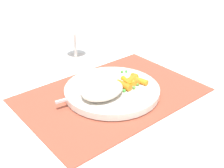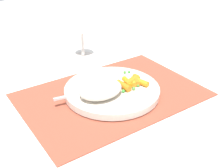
% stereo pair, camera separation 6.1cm
% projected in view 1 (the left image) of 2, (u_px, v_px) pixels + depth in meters
% --- Properties ---
extents(ground_plane, '(2.40, 2.40, 0.00)m').
position_uv_depth(ground_plane, '(112.00, 95.00, 0.75)').
color(ground_plane, white).
extents(placemat, '(0.45, 0.31, 0.01)m').
position_uv_depth(placemat, '(112.00, 94.00, 0.75)').
color(placemat, '#9E4733').
rests_on(placemat, ground_plane).
extents(plate, '(0.24, 0.24, 0.02)m').
position_uv_depth(plate, '(112.00, 90.00, 0.75)').
color(plate, silver).
rests_on(plate, placemat).
extents(rice_mound, '(0.11, 0.08, 0.04)m').
position_uv_depth(rice_mound, '(102.00, 90.00, 0.70)').
color(rice_mound, beige).
rests_on(rice_mound, plate).
extents(carrot_portion, '(0.07, 0.07, 0.02)m').
position_uv_depth(carrot_portion, '(131.00, 81.00, 0.76)').
color(carrot_portion, orange).
rests_on(carrot_portion, plate).
extents(pea_scatter, '(0.09, 0.09, 0.01)m').
position_uv_depth(pea_scatter, '(127.00, 81.00, 0.76)').
color(pea_scatter, '#50A431').
rests_on(pea_scatter, plate).
extents(fork, '(0.19, 0.04, 0.01)m').
position_uv_depth(fork, '(101.00, 90.00, 0.73)').
color(fork, silver).
rests_on(fork, plate).
extents(wine_glass, '(0.07, 0.07, 0.18)m').
position_uv_depth(wine_glass, '(73.00, 20.00, 0.90)').
color(wine_glass, silver).
rests_on(wine_glass, ground_plane).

